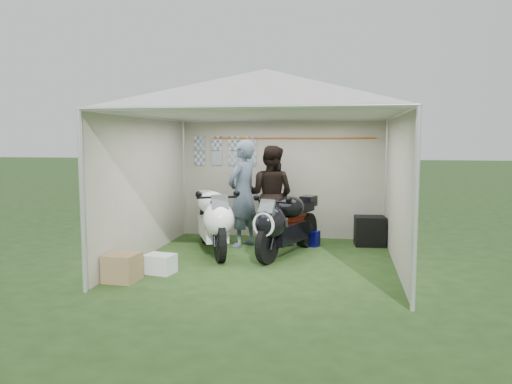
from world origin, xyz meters
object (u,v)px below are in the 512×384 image
at_px(person_dark_jacket, 271,195).
at_px(crate_0, 160,264).
at_px(person_blue_jacket, 243,194).
at_px(crate_1, 122,267).
at_px(motorcycle_white, 213,218).
at_px(canopy_tent, 266,97).
at_px(motorcycle_black, 285,222).
at_px(equipment_box, 370,231).
at_px(paddock_stand, 308,238).

xyz_separation_m(person_dark_jacket, crate_0, (-1.28, -2.33, -0.77)).
relative_size(person_dark_jacket, person_blue_jacket, 0.95).
relative_size(person_dark_jacket, crate_1, 4.31).
bearing_deg(crate_1, crate_0, 52.37).
relative_size(motorcycle_white, crate_1, 4.85).
bearing_deg(person_blue_jacket, crate_0, 3.37).
distance_m(canopy_tent, crate_1, 3.31).
relative_size(motorcycle_black, equipment_box, 3.68).
relative_size(person_dark_jacket, crate_0, 4.41).
height_order(paddock_stand, crate_0, paddock_stand).
bearing_deg(canopy_tent, crate_0, -143.79).
relative_size(paddock_stand, crate_1, 0.88).
distance_m(motorcycle_black, paddock_stand, 1.03).
distance_m(paddock_stand, person_blue_jacket, 1.45).
bearing_deg(person_blue_jacket, equipment_box, 127.62).
distance_m(motorcycle_white, crate_1, 2.04).
relative_size(person_blue_jacket, crate_1, 4.55).
bearing_deg(paddock_stand, person_dark_jacket, 173.22).
bearing_deg(person_blue_jacket, crate_1, 0.14).
distance_m(motorcycle_black, person_blue_jacket, 1.12).
bearing_deg(motorcycle_white, person_dark_jacket, 24.66).
xyz_separation_m(canopy_tent, crate_1, (-1.75, -1.48, -2.39)).
height_order(person_dark_jacket, crate_0, person_dark_jacket).
bearing_deg(crate_1, motorcycle_black, 42.12).
xyz_separation_m(canopy_tent, person_blue_jacket, (-0.57, 0.97, -1.62)).
relative_size(paddock_stand, crate_0, 0.90).
height_order(motorcycle_white, crate_1, motorcycle_white).
bearing_deg(crate_0, motorcycle_white, 72.28).
bearing_deg(crate_1, paddock_stand, 49.09).
bearing_deg(person_dark_jacket, motorcycle_black, 126.73).
bearing_deg(motorcycle_white, crate_1, -137.33).
distance_m(paddock_stand, person_dark_jacket, 1.05).
bearing_deg(paddock_stand, equipment_box, 11.32).
bearing_deg(person_dark_jacket, paddock_stand, -171.70).
distance_m(paddock_stand, crate_1, 3.58).
height_order(canopy_tent, crate_1, canopy_tent).
xyz_separation_m(equipment_box, crate_1, (-3.44, -2.93, -0.08)).
distance_m(motorcycle_black, equipment_box, 1.82).
relative_size(canopy_tent, motorcycle_white, 2.77).
height_order(canopy_tent, motorcycle_black, canopy_tent).
relative_size(equipment_box, crate_1, 1.27).
relative_size(paddock_stand, person_blue_jacket, 0.19).
bearing_deg(paddock_stand, motorcycle_white, -150.68).
height_order(canopy_tent, person_blue_jacket, canopy_tent).
relative_size(motorcycle_black, crate_0, 4.80).
bearing_deg(paddock_stand, crate_1, -130.91).
relative_size(motorcycle_white, paddock_stand, 5.50).
bearing_deg(crate_1, motorcycle_white, 66.54).
xyz_separation_m(person_blue_jacket, equipment_box, (2.26, 0.47, -0.69)).
bearing_deg(person_blue_jacket, paddock_stand, 128.05).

